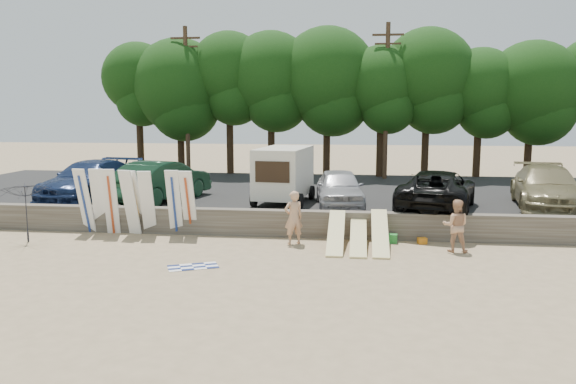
{
  "coord_description": "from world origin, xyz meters",
  "views": [
    {
      "loc": [
        0.42,
        -17.55,
        4.72
      ],
      "look_at": [
        -2.16,
        3.0,
        1.69
      ],
      "focal_mm": 35.0,
      "sensor_mm": 36.0,
      "label": 1
    }
  ],
  "objects_px": {
    "beachgoer_b": "(456,226)",
    "car_3": "(437,190)",
    "car_0": "(90,180)",
    "car_2": "(339,188)",
    "beach_umbrella": "(25,213)",
    "car_1": "(162,181)",
    "cooler": "(392,239)",
    "car_4": "(547,187)",
    "beachgoer_a": "(294,218)",
    "box_trailer": "(284,172)"
  },
  "relations": [
    {
      "from": "beachgoer_b",
      "to": "car_3",
      "type": "bearing_deg",
      "value": -81.74
    },
    {
      "from": "car_0",
      "to": "car_2",
      "type": "height_order",
      "value": "car_0"
    },
    {
      "from": "car_0",
      "to": "beach_umbrella",
      "type": "relative_size",
      "value": 2.5
    },
    {
      "from": "car_1",
      "to": "cooler",
      "type": "distance_m",
      "value": 10.82
    },
    {
      "from": "car_3",
      "to": "car_4",
      "type": "bearing_deg",
      "value": -153.27
    },
    {
      "from": "car_0",
      "to": "beachgoer_a",
      "type": "bearing_deg",
      "value": -17.14
    },
    {
      "from": "car_0",
      "to": "beach_umbrella",
      "type": "height_order",
      "value": "car_0"
    },
    {
      "from": "car_2",
      "to": "beachgoer_a",
      "type": "distance_m",
      "value": 4.28
    },
    {
      "from": "cooler",
      "to": "car_2",
      "type": "bearing_deg",
      "value": 128.09
    },
    {
      "from": "car_0",
      "to": "car_4",
      "type": "height_order",
      "value": "car_0"
    },
    {
      "from": "box_trailer",
      "to": "car_0",
      "type": "height_order",
      "value": "box_trailer"
    },
    {
      "from": "beach_umbrella",
      "to": "cooler",
      "type": "bearing_deg",
      "value": 6.61
    },
    {
      "from": "cooler",
      "to": "car_4",
      "type": "bearing_deg",
      "value": 39.79
    },
    {
      "from": "car_2",
      "to": "beachgoer_a",
      "type": "xyz_separation_m",
      "value": [
        -1.48,
        -3.98,
        -0.53
      ]
    },
    {
      "from": "car_2",
      "to": "cooler",
      "type": "height_order",
      "value": "car_2"
    },
    {
      "from": "beachgoer_a",
      "to": "car_0",
      "type": "bearing_deg",
      "value": -52.12
    },
    {
      "from": "beachgoer_a",
      "to": "box_trailer",
      "type": "bearing_deg",
      "value": -105.72
    },
    {
      "from": "car_3",
      "to": "cooler",
      "type": "height_order",
      "value": "car_3"
    },
    {
      "from": "car_1",
      "to": "car_4",
      "type": "bearing_deg",
      "value": -163.71
    },
    {
      "from": "car_0",
      "to": "box_trailer",
      "type": "bearing_deg",
      "value": 8.33
    },
    {
      "from": "car_0",
      "to": "beachgoer_a",
      "type": "relative_size",
      "value": 3.14
    },
    {
      "from": "car_4",
      "to": "beachgoer_a",
      "type": "distance_m",
      "value": 11.04
    },
    {
      "from": "car_1",
      "to": "beachgoer_b",
      "type": "height_order",
      "value": "car_1"
    },
    {
      "from": "box_trailer",
      "to": "beachgoer_b",
      "type": "distance_m",
      "value": 8.29
    },
    {
      "from": "car_0",
      "to": "car_4",
      "type": "distance_m",
      "value": 19.79
    },
    {
      "from": "beachgoer_b",
      "to": "cooler",
      "type": "bearing_deg",
      "value": -18.98
    },
    {
      "from": "car_0",
      "to": "car_3",
      "type": "bearing_deg",
      "value": 4.33
    },
    {
      "from": "beachgoer_b",
      "to": "beach_umbrella",
      "type": "bearing_deg",
      "value": 9.02
    },
    {
      "from": "car_3",
      "to": "cooler",
      "type": "relative_size",
      "value": 15.46
    },
    {
      "from": "car_1",
      "to": "car_3",
      "type": "distance_m",
      "value": 11.93
    },
    {
      "from": "car_1",
      "to": "beach_umbrella",
      "type": "distance_m",
      "value": 6.38
    },
    {
      "from": "car_3",
      "to": "beachgoer_a",
      "type": "distance_m",
      "value": 6.57
    },
    {
      "from": "beachgoer_a",
      "to": "beachgoer_b",
      "type": "relative_size",
      "value": 1.07
    },
    {
      "from": "car_1",
      "to": "car_2",
      "type": "xyz_separation_m",
      "value": [
        7.94,
        -0.63,
        -0.11
      ]
    },
    {
      "from": "car_1",
      "to": "beachgoer_a",
      "type": "xyz_separation_m",
      "value": [
        6.47,
        -4.61,
        -0.64
      ]
    },
    {
      "from": "car_0",
      "to": "beachgoer_a",
      "type": "height_order",
      "value": "car_0"
    },
    {
      "from": "car_1",
      "to": "car_3",
      "type": "xyz_separation_m",
      "value": [
        11.89,
        -0.96,
        -0.08
      ]
    },
    {
      "from": "car_1",
      "to": "beachgoer_b",
      "type": "xyz_separation_m",
      "value": [
        11.98,
        -5.01,
        -0.71
      ]
    },
    {
      "from": "car_2",
      "to": "beachgoer_a",
      "type": "height_order",
      "value": "car_2"
    },
    {
      "from": "cooler",
      "to": "beachgoer_a",
      "type": "bearing_deg",
      "value": -162.83
    },
    {
      "from": "beachgoer_a",
      "to": "car_1",
      "type": "bearing_deg",
      "value": -62.92
    },
    {
      "from": "car_0",
      "to": "beachgoer_b",
      "type": "distance_m",
      "value": 16.11
    },
    {
      "from": "car_3",
      "to": "beach_umbrella",
      "type": "distance_m",
      "value": 15.71
    },
    {
      "from": "box_trailer",
      "to": "car_4",
      "type": "relative_size",
      "value": 0.67
    },
    {
      "from": "car_2",
      "to": "beachgoer_b",
      "type": "bearing_deg",
      "value": -53.48
    },
    {
      "from": "car_4",
      "to": "beachgoer_a",
      "type": "bearing_deg",
      "value": -145.91
    },
    {
      "from": "cooler",
      "to": "beach_umbrella",
      "type": "bearing_deg",
      "value": -165.84
    },
    {
      "from": "beachgoer_a",
      "to": "beachgoer_b",
      "type": "height_order",
      "value": "beachgoer_a"
    },
    {
      "from": "box_trailer",
      "to": "car_1",
      "type": "bearing_deg",
      "value": -173.26
    },
    {
      "from": "car_1",
      "to": "car_2",
      "type": "relative_size",
      "value": 1.18
    }
  ]
}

